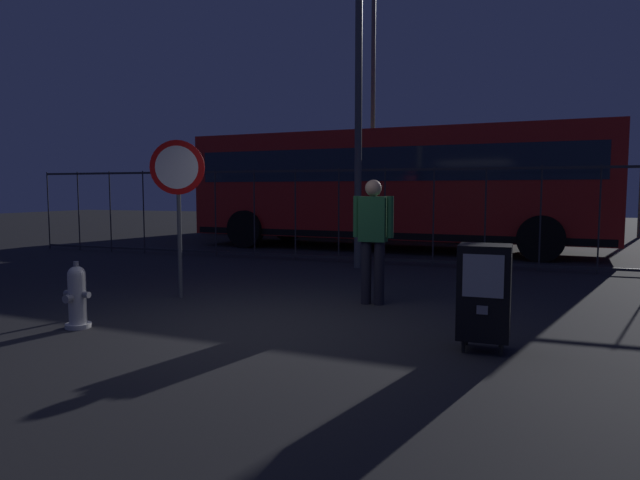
% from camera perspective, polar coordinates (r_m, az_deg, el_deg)
% --- Properties ---
extents(ground_plane, '(60.00, 60.00, 0.00)m').
position_cam_1_polar(ground_plane, '(6.35, -6.37, -8.93)').
color(ground_plane, '#262628').
extents(fire_hydrant, '(0.33, 0.32, 0.75)m').
position_cam_1_polar(fire_hydrant, '(6.86, -23.33, -5.28)').
color(fire_hydrant, silver).
rests_on(fire_hydrant, ground_plane).
extents(newspaper_box_primary, '(0.48, 0.42, 1.02)m').
position_cam_1_polar(newspaper_box_primary, '(5.60, 16.25, -5.04)').
color(newspaper_box_primary, black).
rests_on(newspaper_box_primary, ground_plane).
extents(stop_sign, '(0.71, 0.31, 2.23)m').
position_cam_1_polar(stop_sign, '(8.18, -14.17, 5.38)').
color(stop_sign, '#4C4F54').
rests_on(stop_sign, ground_plane).
extents(pedestrian, '(0.55, 0.22, 1.67)m').
position_cam_1_polar(pedestrian, '(7.55, 5.37, 0.58)').
color(pedestrian, black).
rests_on(pedestrian, ground_plane).
extents(fence_barrier, '(18.03, 0.04, 2.00)m').
position_cam_1_polar(fence_barrier, '(11.73, 6.55, 2.50)').
color(fence_barrier, '#2D2D33').
rests_on(fence_barrier, ground_plane).
extents(bus_near, '(10.64, 3.31, 3.00)m').
position_cam_1_polar(bus_near, '(14.76, 7.34, 5.69)').
color(bus_near, red).
rests_on(bus_near, ground_plane).
extents(bus_far, '(10.60, 3.15, 3.00)m').
position_cam_1_polar(bus_far, '(18.93, 3.56, 5.57)').
color(bus_far, gold).
rests_on(bus_far, ground_plane).
extents(street_light_near_right, '(0.32, 0.32, 7.04)m').
position_cam_1_polar(street_light_near_right, '(11.41, 3.93, 17.94)').
color(street_light_near_right, '#4C4F54').
rests_on(street_light_near_right, ground_plane).
extents(street_light_far_left, '(0.32, 0.32, 8.74)m').
position_cam_1_polar(street_light_far_left, '(18.92, 5.39, 15.44)').
color(street_light_far_left, '#4C4F54').
rests_on(street_light_far_left, ground_plane).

